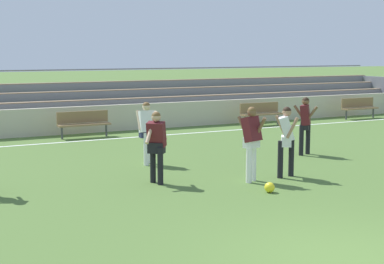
# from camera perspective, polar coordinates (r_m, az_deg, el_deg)

# --- Properties ---
(ground_plane) EXTENTS (160.00, 160.00, 0.00)m
(ground_plane) POSITION_cam_1_polar(r_m,az_deg,el_deg) (8.65, 15.72, -12.26)
(ground_plane) COLOR #4C6B30
(field_line_sideline) EXTENTS (44.00, 0.12, 0.01)m
(field_line_sideline) POSITION_cam_1_polar(r_m,az_deg,el_deg) (19.58, -10.21, -0.83)
(field_line_sideline) COLOR white
(field_line_sideline) RESTS_ON ground
(sideline_wall) EXTENTS (48.00, 0.16, 0.98)m
(sideline_wall) POSITION_cam_1_polar(r_m,az_deg,el_deg) (21.23, -11.67, 1.13)
(sideline_wall) COLOR beige
(sideline_wall) RESTS_ON ground
(bleacher_stand) EXTENTS (26.96, 3.20, 2.19)m
(bleacher_stand) POSITION_cam_1_polar(r_m,az_deg,el_deg) (24.53, -4.83, 3.14)
(bleacher_stand) COLOR #897051
(bleacher_stand) RESTS_ON ground
(bench_near_wall_gap) EXTENTS (1.80, 0.40, 0.90)m
(bench_near_wall_gap) POSITION_cam_1_polar(r_m,az_deg,el_deg) (26.59, 16.05, 2.45)
(bench_near_wall_gap) COLOR olive
(bench_near_wall_gap) RESTS_ON ground
(bench_near_bin) EXTENTS (1.80, 0.40, 0.90)m
(bench_near_bin) POSITION_cam_1_polar(r_m,az_deg,el_deg) (23.36, 6.74, 1.99)
(bench_near_bin) COLOR olive
(bench_near_bin) RESTS_ON ground
(bench_far_left) EXTENTS (1.80, 0.40, 0.90)m
(bench_far_left) POSITION_cam_1_polar(r_m,az_deg,el_deg) (20.25, -10.58, 1.00)
(bench_far_left) COLOR olive
(bench_far_left) RESTS_ON ground
(player_white_challenging) EXTENTS (0.53, 0.65, 1.66)m
(player_white_challenging) POSITION_cam_1_polar(r_m,az_deg,el_deg) (13.74, 9.24, -0.34)
(player_white_challenging) COLOR black
(player_white_challenging) RESTS_ON ground
(player_dark_overlapping) EXTENTS (0.48, 0.57, 1.71)m
(player_dark_overlapping) POSITION_cam_1_polar(r_m,az_deg,el_deg) (13.15, 5.86, -0.50)
(player_dark_overlapping) COLOR white
(player_dark_overlapping) RESTS_ON ground
(player_white_dropping_back) EXTENTS (0.46, 0.45, 1.64)m
(player_white_dropping_back) POSITION_cam_1_polar(r_m,az_deg,el_deg) (15.15, -4.48, 0.44)
(player_white_dropping_back) COLOR white
(player_white_dropping_back) RESTS_ON ground
(player_dark_trailing_run) EXTENTS (0.72, 0.49, 1.62)m
(player_dark_trailing_run) POSITION_cam_1_polar(r_m,az_deg,el_deg) (12.92, -3.51, -0.92)
(player_dark_trailing_run) COLOR black
(player_dark_trailing_run) RESTS_ON ground
(player_dark_wide_right) EXTENTS (0.47, 0.70, 1.65)m
(player_dark_wide_right) POSITION_cam_1_polar(r_m,az_deg,el_deg) (16.83, 11.03, 1.10)
(player_dark_wide_right) COLOR black
(player_dark_wide_right) RESTS_ON ground
(soccer_ball) EXTENTS (0.22, 0.22, 0.22)m
(soccer_ball) POSITION_cam_1_polar(r_m,az_deg,el_deg) (12.34, 7.61, -5.40)
(soccer_ball) COLOR yellow
(soccer_ball) RESTS_ON ground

